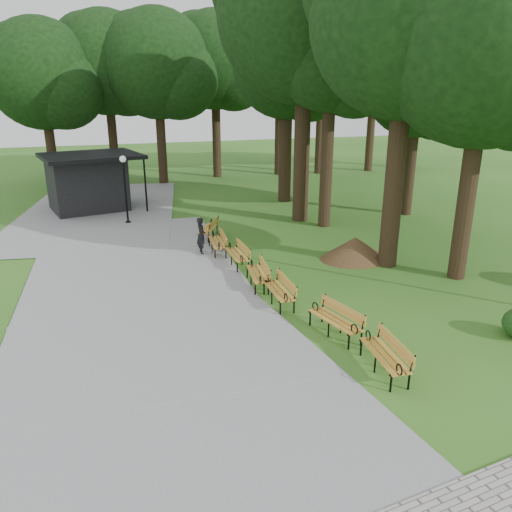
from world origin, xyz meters
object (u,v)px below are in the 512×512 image
object	(u,v)px
dirt_mound	(355,248)
bench_1	(335,320)
bench_6	(208,229)
bench_4	(237,255)
lawn_tree_0	(409,19)
bench_5	(217,242)
lawn_tree_1	(332,50)
bench_3	(257,274)
lawn_tree_2	(306,14)
lawn_tree_3	(489,37)
lawn_tree_4	(287,65)
bench_0	(384,355)
bench_2	(279,291)
lawn_tree_5	(418,84)
kiosk	(87,182)
person	(201,236)
lamp_post	(124,176)

from	to	relation	value
dirt_mound	bench_1	bearing A→B (deg)	-123.50
bench_6	bench_4	bearing A→B (deg)	30.52
bench_4	lawn_tree_0	bearing A→B (deg)	72.52
bench_1	bench_6	bearing A→B (deg)	173.33
bench_5	lawn_tree_1	world-z (taller)	lawn_tree_1
bench_3	lawn_tree_2	bearing A→B (deg)	155.98
lawn_tree_0	lawn_tree_3	bearing A→B (deg)	-49.67
bench_1	lawn_tree_4	xyz separation A→B (m)	(4.97, 16.57, 7.31)
bench_1	bench_3	bearing A→B (deg)	179.08
bench_0	bench_2	xyz separation A→B (m)	(-0.99, 4.52, 0.00)
lawn_tree_1	lawn_tree_5	bearing A→B (deg)	8.43
lawn_tree_1	bench_6	bearing A→B (deg)	-177.02
dirt_mound	lawn_tree_2	world-z (taller)	lawn_tree_2
bench_4	lawn_tree_5	distance (m)	13.62
kiosk	bench_4	bearing A→B (deg)	-77.66
person	lawn_tree_1	xyz separation A→B (m)	(6.71, 2.41, 7.33)
lawn_tree_0	lawn_tree_2	bearing A→B (deg)	93.71
bench_0	lawn_tree_2	xyz separation A→B (m)	(3.80, 14.06, 9.29)
person	lawn_tree_4	distance (m)	12.95
lawn_tree_1	kiosk	bearing A→B (deg)	146.89
bench_1	dirt_mound	bearing A→B (deg)	133.08
bench_1	lawn_tree_2	bearing A→B (deg)	147.89
bench_4	lawn_tree_5	size ratio (longest dim) A/B	0.20
bench_4	lawn_tree_4	distance (m)	13.94
bench_6	lawn_tree_0	xyz separation A→B (m)	(5.76, -5.70, 8.22)
bench_3	lawn_tree_4	xyz separation A→B (m)	(5.88, 12.50, 7.31)
bench_2	lawn_tree_3	distance (m)	10.25
lamp_post	bench_2	world-z (taller)	lamp_post
bench_3	lawn_tree_5	bearing A→B (deg)	131.67
lawn_tree_4	lawn_tree_5	world-z (taller)	lawn_tree_4
lawn_tree_1	person	bearing A→B (deg)	-160.25
bench_3	bench_4	distance (m)	2.24
bench_5	lawn_tree_2	size ratio (longest dim) A/B	0.14
dirt_mound	bench_2	distance (m)	5.40
kiosk	lawn_tree_4	xyz separation A→B (m)	(11.27, -1.19, 6.19)
person	kiosk	size ratio (longest dim) A/B	0.31
lawn_tree_0	lawn_tree_3	xyz separation A→B (m)	(1.64, -1.93, -0.66)
lawn_tree_0	lawn_tree_3	world-z (taller)	lawn_tree_0
bench_0	bench_6	world-z (taller)	same
lawn_tree_2	dirt_mound	bearing A→B (deg)	-93.32
kiosk	dirt_mound	size ratio (longest dim) A/B	2.12
kiosk	bench_2	xyz separation A→B (m)	(5.56, -15.29, -1.12)
lawn_tree_4	person	bearing A→B (deg)	-129.51
bench_2	bench_3	size ratio (longest dim) A/B	1.00
bench_4	bench_6	xyz separation A→B (m)	(-0.22, 3.95, 0.00)
bench_4	lawn_tree_5	world-z (taller)	lawn_tree_5
bench_2	lawn_tree_4	distance (m)	16.87
person	bench_0	bearing A→B (deg)	-168.91
bench_0	bench_5	xyz separation A→B (m)	(-1.58, 10.15, 0.00)
dirt_mound	bench_3	bearing A→B (deg)	-161.85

